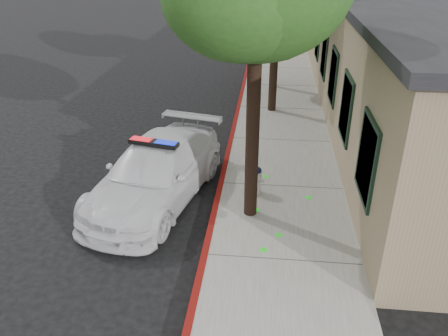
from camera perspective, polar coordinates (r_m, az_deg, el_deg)
The scene contains 6 objects.
ground at distance 9.34m, azimuth -2.83°, elevation -11.52°, with size 120.00×120.00×0.00m, color black.
sidewalk at distance 11.71m, azimuth 7.14°, elevation -2.54°, with size 3.20×60.00×0.15m, color gray.
red_curb at distance 11.76m, azimuth -0.38°, elevation -2.15°, with size 0.14×60.00×0.16m, color maroon.
clapboard_building at distance 17.50m, azimuth 24.72°, elevation 12.45°, with size 7.30×20.89×4.24m.
police_car at distance 11.10m, azimuth -8.60°, elevation -0.54°, with size 3.11×5.36×1.58m.
fire_hydrant at distance 11.13m, azimuth 4.07°, elevation -1.46°, with size 0.42×0.37×0.73m.
Camera 1 is at (1.21, -7.21, 5.81)m, focal length 36.17 mm.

